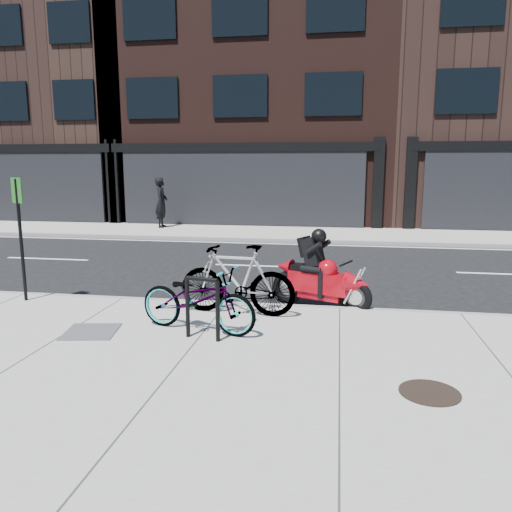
% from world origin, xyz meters
% --- Properties ---
extents(ground, '(120.00, 120.00, 0.00)m').
position_xyz_m(ground, '(0.00, 0.00, 0.00)').
color(ground, black).
rests_on(ground, ground).
extents(sidewalk_near, '(60.00, 6.00, 0.13)m').
position_xyz_m(sidewalk_near, '(0.00, -5.00, 0.07)').
color(sidewalk_near, gray).
rests_on(sidewalk_near, ground).
extents(sidewalk_far, '(60.00, 3.50, 0.13)m').
position_xyz_m(sidewalk_far, '(0.00, 7.75, 0.07)').
color(sidewalk_far, gray).
rests_on(sidewalk_far, ground).
extents(building_midwest, '(10.00, 10.00, 12.00)m').
position_xyz_m(building_midwest, '(-12.00, 14.50, 6.00)').
color(building_midwest, black).
rests_on(building_midwest, ground).
extents(building_center, '(12.00, 10.00, 14.50)m').
position_xyz_m(building_center, '(-2.00, 14.50, 7.25)').
color(building_center, black).
rests_on(building_center, ground).
extents(bike_rack, '(0.53, 0.17, 0.91)m').
position_xyz_m(bike_rack, '(0.07, -3.86, 0.66)').
color(bike_rack, black).
rests_on(bike_rack, sidewalk_near).
extents(bicycle_front, '(1.98, 1.07, 0.99)m').
position_xyz_m(bicycle_front, '(-0.09, -3.53, 0.62)').
color(bicycle_front, gray).
rests_on(bicycle_front, sidewalk_near).
extents(bicycle_rear, '(2.01, 0.74, 1.18)m').
position_xyz_m(bicycle_rear, '(0.31, -2.60, 0.72)').
color(bicycle_rear, gray).
rests_on(bicycle_rear, sidewalk_near).
extents(motorcycle, '(1.86, 1.06, 1.47)m').
position_xyz_m(motorcycle, '(1.72, -1.64, 0.60)').
color(motorcycle, black).
rests_on(motorcycle, ground).
extents(pedestrian, '(0.56, 0.77, 1.96)m').
position_xyz_m(pedestrian, '(-4.95, 8.31, 1.11)').
color(pedestrian, black).
rests_on(pedestrian, sidewalk_far).
extents(manhole_cover, '(0.67, 0.67, 0.02)m').
position_xyz_m(manhole_cover, '(2.97, -5.13, 0.14)').
color(manhole_cover, black).
rests_on(manhole_cover, sidewalk_near).
extents(utility_grate, '(0.87, 0.87, 0.02)m').
position_xyz_m(utility_grate, '(-1.65, -3.85, 0.14)').
color(utility_grate, '#57575A').
rests_on(utility_grate, sidewalk_near).
extents(sign_post, '(0.28, 0.14, 2.23)m').
position_xyz_m(sign_post, '(-3.69, -2.40, 1.46)').
color(sign_post, black).
rests_on(sign_post, sidewalk_near).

